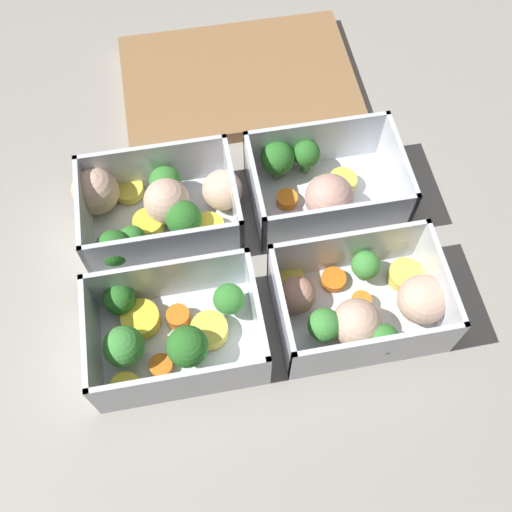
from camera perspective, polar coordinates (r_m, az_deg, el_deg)
The scene contains 6 objects.
ground_plane at distance 0.63m, azimuth -0.00°, elevation -1.01°, with size 4.00×4.00×0.00m, color gray.
container_near_left at distance 0.57m, azimuth -8.23°, elevation -7.27°, with size 0.16×0.12×0.07m.
container_near_right at distance 0.59m, azimuth 10.30°, elevation -4.57°, with size 0.17×0.12×0.07m.
container_far_left at distance 0.64m, azimuth -9.51°, elevation 4.63°, with size 0.19×0.13×0.07m.
container_far_right at distance 0.65m, azimuth 6.08°, elevation 6.67°, with size 0.16×0.12×0.07m.
cutting_board at distance 0.77m, azimuth -1.71°, elevation 16.46°, with size 0.28×0.18×0.02m.
Camera 1 is at (-0.05, -0.28, 0.56)m, focal length 42.00 mm.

